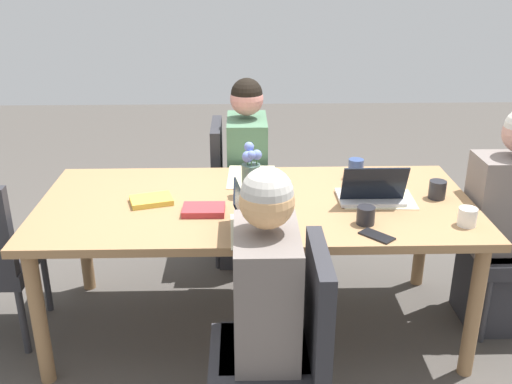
# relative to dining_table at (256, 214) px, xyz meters

# --- Properties ---
(ground_plane) EXTENTS (10.00, 10.00, 0.00)m
(ground_plane) POSITION_rel_dining_table_xyz_m (0.00, 0.00, -0.66)
(ground_plane) COLOR #4C4742
(dining_table) EXTENTS (2.15, 0.99, 0.73)m
(dining_table) POSITION_rel_dining_table_xyz_m (0.00, 0.00, 0.00)
(dining_table) COLOR #9E754C
(dining_table) RESTS_ON ground_plane
(chair_head_right_left_near) EXTENTS (0.44, 0.44, 0.90)m
(chair_head_right_left_near) POSITION_rel_dining_table_xyz_m (1.36, 0.09, -0.16)
(chair_head_right_left_near) COLOR #2D2D33
(chair_head_right_left_near) RESTS_ON ground_plane
(person_head_right_left_near) EXTENTS (0.40, 0.36, 1.19)m
(person_head_right_left_near) POSITION_rel_dining_table_xyz_m (1.30, 0.02, -0.14)
(person_head_right_left_near) COLOR #2D2D33
(person_head_right_left_near) RESTS_ON ground_plane
(chair_far_left_mid) EXTENTS (0.44, 0.44, 0.90)m
(chair_far_left_mid) POSITION_rel_dining_table_xyz_m (-0.11, 0.83, -0.16)
(chair_far_left_mid) COLOR #2D2D33
(chair_far_left_mid) RESTS_ON ground_plane
(person_far_left_mid) EXTENTS (0.36, 0.40, 1.19)m
(person_far_left_mid) POSITION_rel_dining_table_xyz_m (-0.03, 0.77, -0.14)
(person_far_left_mid) COLOR #2D2D33
(person_far_left_mid) RESTS_ON ground_plane
(chair_near_left_far) EXTENTS (0.44, 0.44, 0.90)m
(chair_near_left_far) POSITION_rel_dining_table_xyz_m (0.09, -0.84, -0.16)
(chair_near_left_far) COLOR #2D2D33
(chair_near_left_far) RESTS_ON ground_plane
(person_near_left_far) EXTENTS (0.36, 0.40, 1.19)m
(person_near_left_far) POSITION_rel_dining_table_xyz_m (0.02, -0.78, -0.14)
(person_near_left_far) COLOR #2D2D33
(person_near_left_far) RESTS_ON ground_plane
(flower_vase) EXTENTS (0.10, 0.11, 0.27)m
(flower_vase) POSITION_rel_dining_table_xyz_m (-0.02, 0.08, 0.19)
(flower_vase) COLOR #4C6B60
(flower_vase) RESTS_ON dining_table
(placemat_head_right_left_near) EXTENTS (0.37, 0.28, 0.00)m
(placemat_head_right_left_near) POSITION_rel_dining_table_xyz_m (0.61, 0.01, 0.07)
(placemat_head_right_left_near) COLOR beige
(placemat_head_right_left_near) RESTS_ON dining_table
(placemat_far_left_mid) EXTENTS (0.27, 0.37, 0.00)m
(placemat_far_left_mid) POSITION_rel_dining_table_xyz_m (-0.02, 0.34, 0.07)
(placemat_far_left_mid) COLOR beige
(placemat_far_left_mid) RESTS_ON dining_table
(placemat_near_left_far) EXTENTS (0.27, 0.37, 0.00)m
(placemat_near_left_far) POSITION_rel_dining_table_xyz_m (0.01, -0.34, 0.07)
(placemat_near_left_far) COLOR beige
(placemat_near_left_far) RESTS_ON dining_table
(laptop_near_left_far) EXTENTS (0.22, 0.32, 0.20)m
(laptop_near_left_far) POSITION_rel_dining_table_xyz_m (-0.01, -0.35, 0.11)
(laptop_near_left_far) COLOR #38383D
(laptop_near_left_far) RESTS_ON dining_table
(laptop_head_right_left_near) EXTENTS (0.32, 0.22, 0.20)m
(laptop_head_right_left_near) POSITION_rel_dining_table_xyz_m (0.57, -0.01, 0.11)
(laptop_head_right_left_near) COLOR silver
(laptop_head_right_left_near) RESTS_ON dining_table
(coffee_mug_near_left) EXTENTS (0.08, 0.08, 0.11)m
(coffee_mug_near_left) POSITION_rel_dining_table_xyz_m (0.55, 0.30, 0.13)
(coffee_mug_near_left) COLOR #33477A
(coffee_mug_near_left) RESTS_ON dining_table
(coffee_mug_near_right) EXTENTS (0.08, 0.08, 0.08)m
(coffee_mug_near_right) POSITION_rel_dining_table_xyz_m (0.49, -0.27, 0.11)
(coffee_mug_near_right) COLOR #232328
(coffee_mug_near_right) RESTS_ON dining_table
(coffee_mug_centre_left) EXTENTS (0.08, 0.08, 0.08)m
(coffee_mug_centre_left) POSITION_rel_dining_table_xyz_m (0.95, -0.30, 0.11)
(coffee_mug_centre_left) COLOR white
(coffee_mug_centre_left) RESTS_ON dining_table
(coffee_mug_centre_right) EXTENTS (0.08, 0.08, 0.09)m
(coffee_mug_centre_right) POSITION_rel_dining_table_xyz_m (0.91, 0.02, 0.12)
(coffee_mug_centre_right) COLOR #232328
(coffee_mug_centre_right) RESTS_ON dining_table
(book_red_cover) EXTENTS (0.23, 0.19, 0.03)m
(book_red_cover) POSITION_rel_dining_table_xyz_m (-0.52, -0.01, 0.08)
(book_red_cover) COLOR gold
(book_red_cover) RESTS_ON dining_table
(book_blue_cover) EXTENTS (0.20, 0.14, 0.03)m
(book_blue_cover) POSITION_rel_dining_table_xyz_m (-0.25, -0.13, 0.09)
(book_blue_cover) COLOR #B73338
(book_blue_cover) RESTS_ON dining_table
(phone_black) EXTENTS (0.15, 0.16, 0.01)m
(phone_black) POSITION_rel_dining_table_xyz_m (0.52, -0.41, 0.07)
(phone_black) COLOR black
(phone_black) RESTS_ON dining_table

